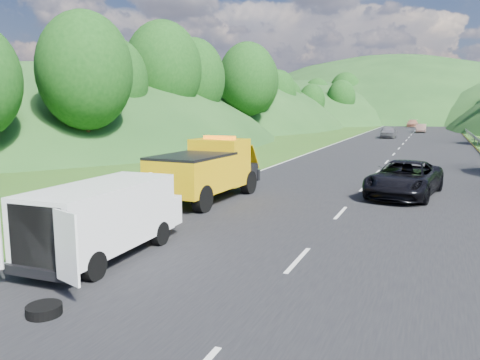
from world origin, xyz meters
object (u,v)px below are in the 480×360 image
at_px(woman, 153,215).
at_px(child, 134,232).
at_px(spare_tire, 44,316).
at_px(worker, 83,273).
at_px(passing_suv, 404,196).
at_px(tow_truck, 207,170).
at_px(suitcase, 120,204).
at_px(white_van, 105,216).

height_order(woman, child, woman).
height_order(woman, spare_tire, woman).
distance_m(worker, passing_suv, 14.98).
relative_size(tow_truck, child, 6.03).
bearing_deg(woman, passing_suv, -62.07).
distance_m(tow_truck, spare_tire, 11.70).
distance_m(child, suitcase, 3.20).
distance_m(child, worker, 3.79).
distance_m(woman, spare_tire, 8.55).
bearing_deg(woman, child, -175.15).
bearing_deg(woman, tow_truck, -24.18).
bearing_deg(child, tow_truck, 98.41).
distance_m(tow_truck, worker, 9.44).
relative_size(worker, spare_tire, 2.40).
bearing_deg(passing_suv, white_van, -110.75).
xyz_separation_m(white_van, worker, (0.28, -1.25, -1.14)).
relative_size(tow_truck, passing_suv, 1.13).
xyz_separation_m(tow_truck, suitcase, (-2.06, -3.35, -1.03)).
distance_m(white_van, woman, 5.06).
bearing_deg(worker, tow_truck, 104.29).
distance_m(tow_truck, white_van, 8.07).
height_order(worker, passing_suv, worker).
bearing_deg(white_van, tow_truck, 95.01).
xyz_separation_m(woman, passing_suv, (8.43, 7.54, 0.00)).
bearing_deg(white_van, suitcase, 121.16).
bearing_deg(white_van, passing_suv, 58.80).
relative_size(tow_truck, worker, 3.92).
bearing_deg(suitcase, tow_truck, 58.43).
height_order(tow_truck, suitcase, tow_truck).
bearing_deg(child, passing_suv, 58.78).
relative_size(tow_truck, spare_tire, 9.44).
bearing_deg(tow_truck, child, -85.80).
bearing_deg(suitcase, child, -45.55).
height_order(white_van, passing_suv, white_van).
height_order(white_van, woman, white_van).
bearing_deg(child, white_van, -64.65).
bearing_deg(worker, suitcase, 125.88).
bearing_deg(woman, white_van, -175.19).
xyz_separation_m(white_van, woman, (-1.58, 4.67, -1.14)).
relative_size(tow_truck, suitcase, 10.50).
bearing_deg(child, worker, -66.66).
relative_size(child, worker, 0.65).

